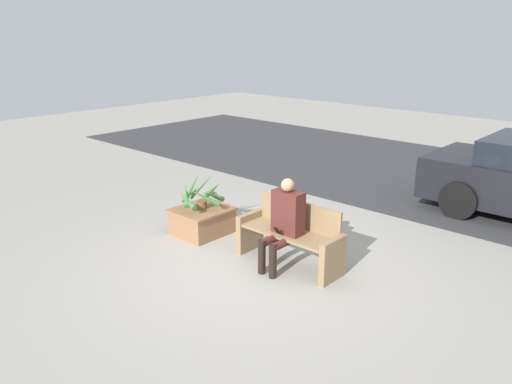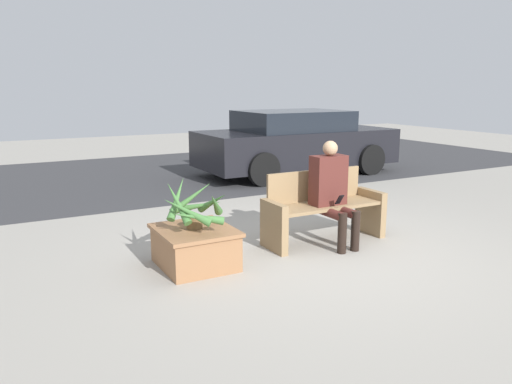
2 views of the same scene
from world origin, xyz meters
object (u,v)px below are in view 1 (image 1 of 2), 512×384
person_seated (284,220)px  planter_box (202,220)px  bench (291,235)px  potted_plant (202,194)px

person_seated → planter_box: person_seated is taller
person_seated → bench: bearing=92.6°
bench → potted_plant: potted_plant is taller
bench → potted_plant: 1.75m
planter_box → potted_plant: (0.01, 0.00, 0.43)m
person_seated → planter_box: bearing=177.7°
bench → potted_plant: size_ratio=1.98×
bench → potted_plant: (-1.73, -0.10, 0.24)m
potted_plant → planter_box: bearing=-178.4°
bench → planter_box: 1.75m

